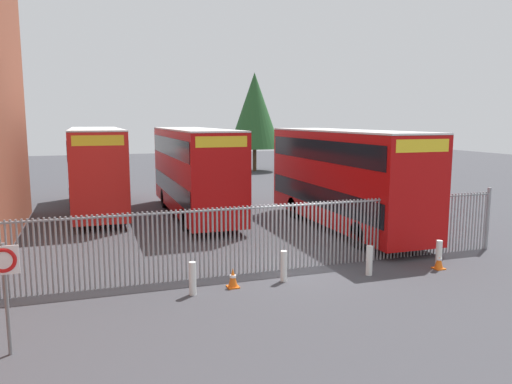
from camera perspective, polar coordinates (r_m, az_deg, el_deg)
name	(u,v)px	position (r m, az deg, el deg)	size (l,w,h in m)	color
ground_plane	(229,222)	(23.96, -3.10, -3.42)	(100.00, 100.00, 0.00)	#3D3D42
palisade_fence	(282,235)	(16.16, 3.05, -4.91)	(16.87, 0.14, 2.35)	gray
double_decker_bus_near_gate	(344,175)	(22.39, 10.05, 1.92)	(2.54, 10.81, 4.42)	#B70C0C
double_decker_bus_behind_fence_left	(97,166)	(27.50, -17.82, 2.82)	(2.54, 10.81, 4.42)	red
double_decker_bus_behind_fence_right	(194,169)	(25.20, -7.10, 2.69)	(2.54, 10.81, 4.42)	#B70C0C
bollard_near_left	(193,278)	(14.18, -7.29, -9.83)	(0.20, 0.20, 0.95)	silver
bollard_center_front	(284,266)	(15.21, 3.22, -8.51)	(0.20, 0.20, 0.95)	silver
bollard_near_right	(369,261)	(16.17, 12.90, -7.69)	(0.20, 0.20, 0.95)	silver
bollard_far_right	(439,255)	(17.51, 20.28, -6.76)	(0.20, 0.20, 0.95)	silver
traffic_cone_by_gate	(439,260)	(17.51, 20.29, -7.39)	(0.34, 0.34, 0.59)	orange
traffic_cone_mid_forecourt	(233,278)	(14.72, -2.67, -9.84)	(0.34, 0.34, 0.59)	orange
speed_limit_sign_post	(4,273)	(11.45, -26.96, -8.32)	(0.60, 0.14, 2.40)	slate
tree_tall_back	(255,111)	(47.04, -0.17, 9.33)	(4.91, 4.91, 9.20)	#4C3823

